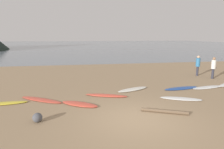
# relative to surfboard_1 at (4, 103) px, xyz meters

# --- Properties ---
(ground_plane) EXTENTS (120.00, 120.00, 0.20)m
(ground_plane) POSITION_rel_surfboard_1_xyz_m (5.80, 7.21, -0.14)
(ground_plane) COLOR #997C5B
(ground_plane) RESTS_ON ground
(ocean_water) EXTENTS (140.00, 100.00, 0.01)m
(ocean_water) POSITION_rel_surfboard_1_xyz_m (5.80, 62.64, -0.04)
(ocean_water) COLOR slate
(ocean_water) RESTS_ON ground
(surfboard_1) EXTENTS (2.14, 0.65, 0.08)m
(surfboard_1) POSITION_rel_surfboard_1_xyz_m (0.00, 0.00, 0.00)
(surfboard_1) COLOR yellow
(surfboard_1) RESTS_ON ground
(surfboard_2) EXTENTS (2.39, 1.80, 0.07)m
(surfboard_2) POSITION_rel_surfboard_1_xyz_m (1.66, 0.28, -0.01)
(surfboard_2) COLOR #D84C38
(surfboard_2) RESTS_ON ground
(surfboard_3) EXTENTS (1.93, 1.54, 0.10)m
(surfboard_3) POSITION_rel_surfboard_1_xyz_m (3.57, -0.73, 0.01)
(surfboard_3) COLOR #D84C38
(surfboard_3) RESTS_ON ground
(surfboard_4) EXTENTS (2.30, 1.23, 0.10)m
(surfboard_4) POSITION_rel_surfboard_1_xyz_m (5.02, 0.41, 0.01)
(surfboard_4) COLOR #D84C38
(surfboard_4) RESTS_ON ground
(surfboard_5) EXTENTS (2.23, 1.42, 0.09)m
(surfboard_5) POSITION_rel_surfboard_1_xyz_m (6.77, 1.37, 0.01)
(surfboard_5) COLOR silver
(surfboard_5) RESTS_ON ground
(surfboard_6) EXTENTS (2.15, 1.33, 0.07)m
(surfboard_6) POSITION_rel_surfboard_1_xyz_m (8.75, -0.76, -0.01)
(surfboard_6) COLOR white
(surfboard_6) RESTS_ON ground
(surfboard_7) EXTENTS (2.44, 0.94, 0.07)m
(surfboard_7) POSITION_rel_surfboard_1_xyz_m (9.81, 1.14, -0.01)
(surfboard_7) COLOR #1E479E
(surfboard_7) RESTS_ON ground
(surfboard_8) EXTENTS (2.36, 1.00, 0.08)m
(surfboard_8) POSITION_rel_surfboard_1_xyz_m (11.54, 1.05, -0.00)
(surfboard_8) COLOR white
(surfboard_8) RESTS_ON ground
(person_0) EXTENTS (0.33, 0.33, 1.65)m
(person_0) POSITION_rel_surfboard_1_xyz_m (13.67, 3.49, 0.93)
(person_0) COLOR #2D2D38
(person_0) RESTS_ON ground
(person_1) EXTENTS (0.33, 0.33, 1.65)m
(person_1) POSITION_rel_surfboard_1_xyz_m (13.17, 4.71, 0.93)
(person_1) COLOR #2D2D38
(person_1) RESTS_ON ground
(driftwood_log) EXTENTS (1.84, 0.93, 0.15)m
(driftwood_log) POSITION_rel_surfboard_1_xyz_m (7.11, -2.35, 0.03)
(driftwood_log) COLOR brown
(driftwood_log) RESTS_ON ground
(beach_rock_near) EXTENTS (0.37, 0.37, 0.37)m
(beach_rock_near) POSITION_rel_surfboard_1_xyz_m (1.97, -2.38, 0.14)
(beach_rock_near) COLOR #4B4C51
(beach_rock_near) RESTS_ON ground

